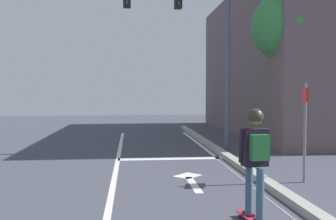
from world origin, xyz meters
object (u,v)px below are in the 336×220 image
Objects in this scene: roadside_tree at (286,29)px; traffic_signal_mast at (189,27)px; skater at (255,150)px; skateboard at (254,220)px; street_sign_post at (305,117)px.

traffic_signal_mast is at bearing -179.09° from roadside_tree.
skater is 0.30× the size of roadside_tree.
roadside_tree is (3.25, 0.05, 0.02)m from traffic_signal_mast.
skater is (0.00, -0.02, 1.01)m from skateboard.
skater is 3.08m from street_sign_post.
skateboard is at bearing -127.81° from street_sign_post.
skater is 0.76× the size of street_sign_post.
roadside_tree reaches higher than street_sign_post.
street_sign_post reaches higher than skateboard.
street_sign_post is (1.75, -4.67, -2.61)m from traffic_signal_mast.
skateboard is 8.82m from roadside_tree.
traffic_signal_mast is 2.70× the size of street_sign_post.
traffic_signal_mast is at bearing 89.03° from skater.
roadside_tree is at bearing 64.77° from skater.
roadside_tree reaches higher than skater.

